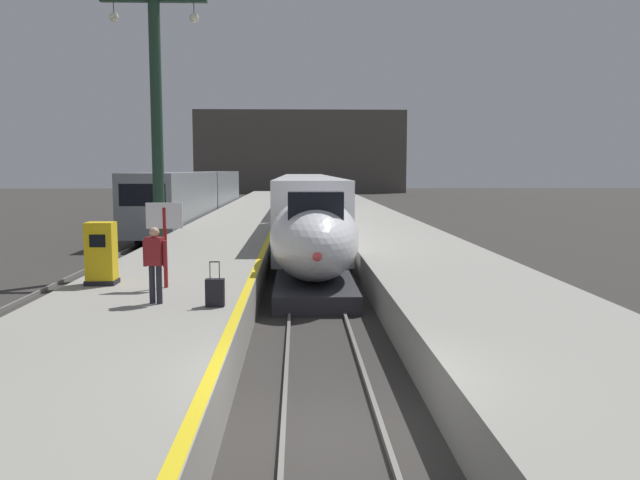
# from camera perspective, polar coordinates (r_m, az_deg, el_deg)

# --- Properties ---
(ground_plane) EXTENTS (260.00, 260.00, 0.00)m
(ground_plane) POSITION_cam_1_polar(r_m,az_deg,el_deg) (10.12, 1.18, -16.98)
(ground_plane) COLOR #33302D
(platform_left) EXTENTS (4.80, 110.00, 1.05)m
(platform_left) POSITION_cam_1_polar(r_m,az_deg,el_deg) (34.39, -7.86, 0.37)
(platform_left) COLOR gray
(platform_left) RESTS_ON ground
(platform_right) EXTENTS (4.80, 110.00, 1.05)m
(platform_right) POSITION_cam_1_polar(r_m,az_deg,el_deg) (34.52, 5.64, 0.42)
(platform_right) COLOR gray
(platform_right) RESTS_ON ground
(platform_left_safety_stripe) EXTENTS (0.20, 107.80, 0.01)m
(platform_left_safety_stripe) POSITION_cam_1_polar(r_m,az_deg,el_deg) (34.19, -4.07, 1.27)
(platform_left_safety_stripe) COLOR yellow
(platform_left_safety_stripe) RESTS_ON platform_left
(rail_main_left) EXTENTS (0.08, 110.00, 0.12)m
(rail_main_left) POSITION_cam_1_polar(r_m,az_deg,el_deg) (37.00, -2.33, 0.11)
(rail_main_left) COLOR slate
(rail_main_left) RESTS_ON ground
(rail_main_right) EXTENTS (0.08, 110.00, 0.12)m
(rail_main_right) POSITION_cam_1_polar(r_m,az_deg,el_deg) (37.02, -0.01, 0.12)
(rail_main_right) COLOR slate
(rail_main_right) RESTS_ON ground
(rail_secondary_left) EXTENTS (0.08, 110.00, 0.12)m
(rail_secondary_left) POSITION_cam_1_polar(r_m,az_deg,el_deg) (37.92, -14.66, 0.06)
(rail_secondary_left) COLOR slate
(rail_secondary_left) RESTS_ON ground
(rail_secondary_right) EXTENTS (0.08, 110.00, 0.12)m
(rail_secondary_right) POSITION_cam_1_polar(r_m,az_deg,el_deg) (37.62, -12.43, 0.07)
(rail_secondary_right) COLOR slate
(rail_secondary_right) RESTS_ON ground
(highspeed_train_main) EXTENTS (2.92, 37.84, 3.60)m
(highspeed_train_main) POSITION_cam_1_polar(r_m,az_deg,el_deg) (35.57, -1.14, 2.89)
(highspeed_train_main) COLOR silver
(highspeed_train_main) RESTS_ON ground
(regional_train_adjacent) EXTENTS (2.85, 36.60, 3.80)m
(regional_train_adjacent) POSITION_cam_1_polar(r_m,az_deg,el_deg) (50.73, -10.60, 4.00)
(regional_train_adjacent) COLOR gray
(regional_train_adjacent) RESTS_ON ground
(station_column_mid) EXTENTS (4.00, 0.68, 9.58)m
(station_column_mid) POSITION_cam_1_polar(r_m,az_deg,el_deg) (26.11, -14.19, 12.18)
(station_column_mid) COLOR #1E3828
(station_column_mid) RESTS_ON platform_left
(passenger_near_edge) EXTENTS (0.55, 0.32, 1.69)m
(passenger_near_edge) POSITION_cam_1_polar(r_m,az_deg,el_deg) (14.63, -14.28, -1.62)
(passenger_near_edge) COLOR #23232D
(passenger_near_edge) RESTS_ON platform_left
(rolling_suitcase) EXTENTS (0.40, 0.22, 0.98)m
(rolling_suitcase) POSITION_cam_1_polar(r_m,az_deg,el_deg) (14.17, -9.20, -4.57)
(rolling_suitcase) COLOR black
(rolling_suitcase) RESTS_ON platform_left
(ticket_machine_yellow) EXTENTS (0.76, 0.62, 1.60)m
(ticket_machine_yellow) POSITION_cam_1_polar(r_m,az_deg,el_deg) (17.53, -18.64, -1.31)
(ticket_machine_yellow) COLOR yellow
(ticket_machine_yellow) RESTS_ON platform_left
(departure_info_board) EXTENTS (0.90, 0.10, 2.12)m
(departure_info_board) POSITION_cam_1_polar(r_m,az_deg,el_deg) (16.51, -13.47, 1.08)
(departure_info_board) COLOR maroon
(departure_info_board) RESTS_ON platform_left
(terminus_back_wall) EXTENTS (36.00, 2.00, 14.00)m
(terminus_back_wall) POSITION_cam_1_polar(r_m,az_deg,el_deg) (111.33, -1.73, 7.75)
(terminus_back_wall) COLOR #4C4742
(terminus_back_wall) RESTS_ON ground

